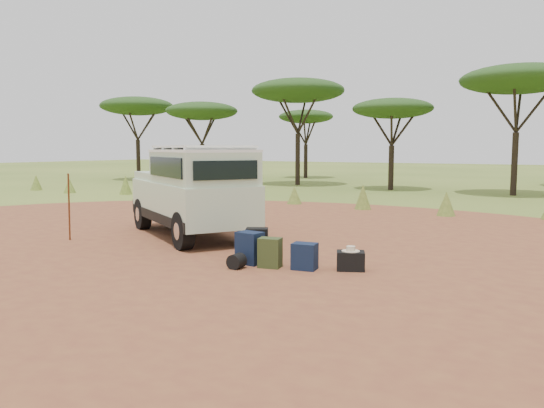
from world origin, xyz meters
The scene contains 13 objects.
ground centered at (0.00, 0.00, 0.00)m, with size 140.00×140.00×0.00m, color #4F6925.
dirt_clearing centered at (0.00, 0.00, 0.00)m, with size 23.00×23.00×0.01m, color brown.
grass_fringe centered at (0.12, 8.67, 0.40)m, with size 36.60×1.60×0.90m.
acacia_treeline centered at (0.75, 19.81, 4.87)m, with size 46.70×13.20×6.26m.
safari_vehicle centered at (-1.49, 1.07, 1.09)m, with size 4.86×3.93×2.25m.
walking_staff centered at (-3.54, -0.98, 0.81)m, with size 0.04×0.04×1.67m, color brown.
backpack_black centered at (1.20, -0.28, 0.30)m, with size 0.43×0.32×0.60m, color black.
backpack_navy centered at (1.41, -0.87, 0.31)m, with size 0.47×0.34×0.62m, color #12203A.
backpack_olive centered at (1.90, -0.95, 0.28)m, with size 0.40×0.29×0.56m, color #3A4821.
duffel_navy centered at (2.52, -0.76, 0.24)m, with size 0.43×0.32×0.49m, color #12203A.
hard_case centered at (3.26, -0.40, 0.17)m, with size 0.49×0.35×0.35m, color black.
stuff_sack centered at (1.42, -1.33, 0.14)m, with size 0.28×0.28×0.28m, color black.
safari_hat centered at (3.26, -0.40, 0.38)m, with size 0.33×0.33×0.10m.
Camera 1 is at (6.77, -9.17, 2.18)m, focal length 35.00 mm.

